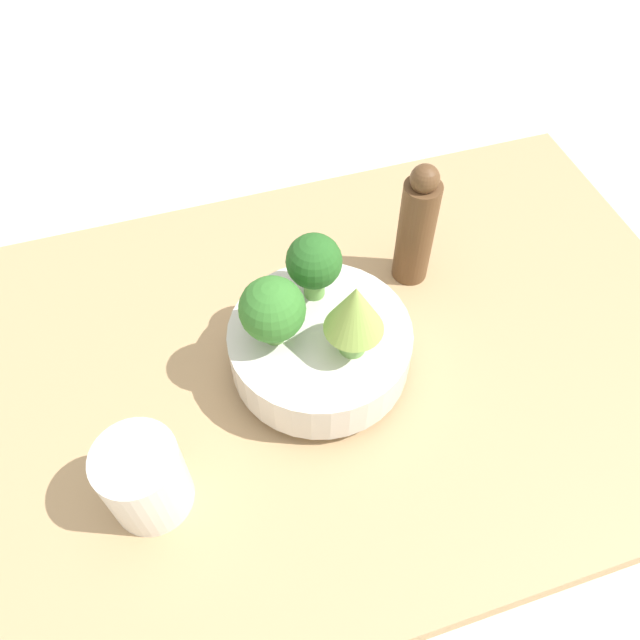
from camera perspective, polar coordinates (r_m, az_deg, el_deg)
The scene contains 8 objects.
ground_plane at distance 0.76m, azimuth -1.98°, elevation -5.86°, with size 6.00×6.00×0.00m, color beige.
table at distance 0.74m, azimuth -2.02°, elevation -5.11°, with size 1.00×0.61×0.04m.
bowl at distance 0.69m, azimuth 0.00°, elevation -2.49°, with size 0.20×0.20×0.07m.
broccoli_floret_back at distance 0.66m, azimuth -0.55°, elevation 5.24°, with size 0.06×0.06×0.08m.
romanesco_piece_near at distance 0.61m, azimuth 3.20°, elevation 0.72°, with size 0.06×0.06×0.10m.
broccoli_floret_left at distance 0.63m, azimuth -4.48°, elevation 1.20°, with size 0.07×0.07×0.08m.
cup at distance 0.63m, azimuth -15.77°, elevation -13.78°, with size 0.08×0.08×0.09m.
pepper_mill at distance 0.76m, azimuth 8.83°, elevation 8.40°, with size 0.05×0.05×0.17m.
Camera 1 is at (-0.09, -0.38, 0.65)m, focal length 35.00 mm.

